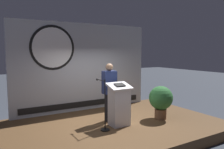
{
  "coord_description": "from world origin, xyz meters",
  "views": [
    {
      "loc": [
        -3.03,
        -5.25,
        2.36
      ],
      "look_at": [
        0.16,
        0.19,
        1.7
      ],
      "focal_mm": 34.98,
      "sensor_mm": 36.0,
      "label": 1
    }
  ],
  "objects_px": {
    "microphone_stand": "(104,112)",
    "potted_plant": "(161,99)",
    "speaker_person": "(109,92)",
    "podium": "(119,105)"
  },
  "relations": [
    {
      "from": "microphone_stand",
      "to": "potted_plant",
      "type": "distance_m",
      "value": 1.97
    },
    {
      "from": "speaker_person",
      "to": "microphone_stand",
      "type": "distance_m",
      "value": 0.85
    },
    {
      "from": "speaker_person",
      "to": "potted_plant",
      "type": "bearing_deg",
      "value": -22.33
    },
    {
      "from": "podium",
      "to": "speaker_person",
      "type": "xyz_separation_m",
      "value": [
        -0.04,
        0.48,
        0.3
      ]
    },
    {
      "from": "speaker_person",
      "to": "potted_plant",
      "type": "height_order",
      "value": "speaker_person"
    },
    {
      "from": "podium",
      "to": "potted_plant",
      "type": "height_order",
      "value": "podium"
    },
    {
      "from": "potted_plant",
      "to": "podium",
      "type": "bearing_deg",
      "value": 174.97
    },
    {
      "from": "microphone_stand",
      "to": "speaker_person",
      "type": "bearing_deg",
      "value": 49.15
    },
    {
      "from": "potted_plant",
      "to": "microphone_stand",
      "type": "bearing_deg",
      "value": 178.8
    },
    {
      "from": "speaker_person",
      "to": "microphone_stand",
      "type": "relative_size",
      "value": 1.27
    }
  ]
}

